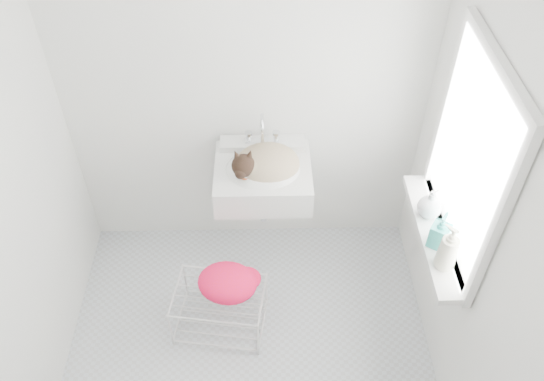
{
  "coord_description": "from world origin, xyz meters",
  "views": [
    {
      "loc": [
        0.1,
        -1.77,
        3.08
      ],
      "look_at": [
        0.15,
        0.5,
        0.88
      ],
      "focal_mm": 36.97,
      "sensor_mm": 36.0,
      "label": 1
    }
  ],
  "objects_px": {
    "sink": "(263,166)",
    "bottle_a": "(443,266)",
    "wire_rack": "(220,310)",
    "cat": "(265,163)",
    "bottle_b": "(436,244)",
    "bottle_c": "(427,214)"
  },
  "relations": [
    {
      "from": "sink",
      "to": "bottle_c",
      "type": "bearing_deg",
      "value": -24.83
    },
    {
      "from": "sink",
      "to": "cat",
      "type": "distance_m",
      "value": 0.05
    },
    {
      "from": "bottle_a",
      "to": "bottle_b",
      "type": "bearing_deg",
      "value": 90.0
    },
    {
      "from": "cat",
      "to": "wire_rack",
      "type": "height_order",
      "value": "cat"
    },
    {
      "from": "cat",
      "to": "bottle_a",
      "type": "distance_m",
      "value": 1.16
    },
    {
      "from": "sink",
      "to": "bottle_b",
      "type": "bearing_deg",
      "value": -34.97
    },
    {
      "from": "sink",
      "to": "bottle_b",
      "type": "xyz_separation_m",
      "value": [
        0.9,
        -0.63,
        0.0
      ]
    },
    {
      "from": "cat",
      "to": "bottle_b",
      "type": "bearing_deg",
      "value": -42.42
    },
    {
      "from": "bottle_c",
      "to": "cat",
      "type": "bearing_deg",
      "value": 155.74
    },
    {
      "from": "sink",
      "to": "bottle_a",
      "type": "bearing_deg",
      "value": -40.55
    },
    {
      "from": "wire_rack",
      "to": "sink",
      "type": "bearing_deg",
      "value": 62.82
    },
    {
      "from": "wire_rack",
      "to": "bottle_a",
      "type": "bearing_deg",
      "value": -11.19
    },
    {
      "from": "wire_rack",
      "to": "bottle_a",
      "type": "height_order",
      "value": "bottle_a"
    },
    {
      "from": "cat",
      "to": "bottle_c",
      "type": "height_order",
      "value": "cat"
    },
    {
      "from": "wire_rack",
      "to": "cat",
      "type": "bearing_deg",
      "value": 60.9
    },
    {
      "from": "cat",
      "to": "wire_rack",
      "type": "relative_size",
      "value": 0.82
    },
    {
      "from": "cat",
      "to": "bottle_c",
      "type": "distance_m",
      "value": 0.97
    },
    {
      "from": "wire_rack",
      "to": "bottle_a",
      "type": "distance_m",
      "value": 1.39
    },
    {
      "from": "cat",
      "to": "bottle_b",
      "type": "height_order",
      "value": "cat"
    },
    {
      "from": "cat",
      "to": "bottle_a",
      "type": "height_order",
      "value": "cat"
    },
    {
      "from": "bottle_a",
      "to": "bottle_b",
      "type": "xyz_separation_m",
      "value": [
        0.0,
        0.14,
        0.0
      ]
    },
    {
      "from": "bottle_a",
      "to": "cat",
      "type": "bearing_deg",
      "value": 139.65
    }
  ]
}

